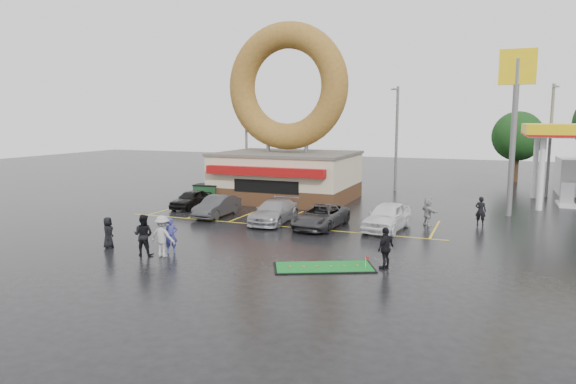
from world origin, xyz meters
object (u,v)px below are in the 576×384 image
at_px(streetlight_left, 246,134).
at_px(car_white, 387,217).
at_px(streetlight_right, 550,138).
at_px(car_dgrey, 217,206).
at_px(person_cameraman, 386,248).
at_px(donut_shop, 287,142).
at_px(putting_green, 324,267).
at_px(person_blue, 171,236).
at_px(car_black, 191,199).
at_px(dumpster, 207,194).
at_px(shell_sign, 516,101).
at_px(car_silver, 274,211).
at_px(streetlight_mid, 396,136).
at_px(car_grey, 321,216).

relative_size(streetlight_left, car_white, 1.96).
relative_size(streetlight_right, car_dgrey, 2.20).
bearing_deg(person_cameraman, donut_shop, -123.79).
bearing_deg(person_cameraman, streetlight_left, -120.17).
bearing_deg(putting_green, person_blue, -177.51).
xyz_separation_m(car_black, dumpster, (-0.25, 2.60, 0.00)).
bearing_deg(shell_sign, person_blue, -133.10).
bearing_deg(shell_sign, streetlight_left, 161.01).
xyz_separation_m(car_white, dumpster, (-14.47, 4.59, -0.13)).
distance_m(donut_shop, streetlight_right, 21.00).
distance_m(car_white, dumpster, 15.18).
bearing_deg(car_black, donut_shop, 54.63).
distance_m(person_blue, person_cameraman, 9.98).
bearing_deg(streetlight_right, shell_sign, -106.83).
relative_size(car_white, dumpster, 2.56).
relative_size(donut_shop, dumpster, 7.50).
relative_size(donut_shop, car_silver, 2.83).
bearing_deg(car_silver, car_black, 160.37).
height_order(person_blue, dumpster, person_blue).
bearing_deg(shell_sign, dumpster, -172.71).
xyz_separation_m(streetlight_mid, dumpster, (-11.99, -11.60, -4.13)).
bearing_deg(person_cameraman, car_dgrey, -99.63).
relative_size(car_dgrey, person_blue, 2.47).
distance_m(shell_sign, car_black, 22.44).
relative_size(shell_sign, car_black, 2.79).
distance_m(car_dgrey, person_blue, 9.06).
relative_size(person_blue, person_cameraman, 0.92).
xyz_separation_m(shell_sign, car_grey, (-10.23, -8.03, -6.71)).
height_order(car_grey, person_blue, person_blue).
distance_m(donut_shop, streetlight_left, 9.87).
height_order(donut_shop, streetlight_right, donut_shop).
bearing_deg(dumpster, donut_shop, 29.72).
distance_m(donut_shop, car_grey, 11.34).
height_order(donut_shop, car_dgrey, donut_shop).
bearing_deg(car_black, car_white, -6.17).
distance_m(streetlight_left, car_white, 22.77).
bearing_deg(dumpster, shell_sign, 0.76).
bearing_deg(person_blue, car_dgrey, 71.31).
relative_size(donut_shop, streetlight_right, 1.50).
relative_size(streetlight_right, car_silver, 1.89).
relative_size(car_dgrey, dumpster, 2.27).
height_order(donut_shop, car_grey, donut_shop).
distance_m(streetlight_right, person_blue, 31.83).
relative_size(car_dgrey, car_grey, 0.85).
xyz_separation_m(car_dgrey, car_silver, (4.19, -0.40, 0.02)).
bearing_deg(donut_shop, dumpster, -143.75).
relative_size(streetlight_mid, car_grey, 1.88).
height_order(streetlight_mid, person_cameraman, streetlight_mid).
distance_m(car_silver, car_white, 6.82).
height_order(streetlight_right, putting_green, streetlight_right).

